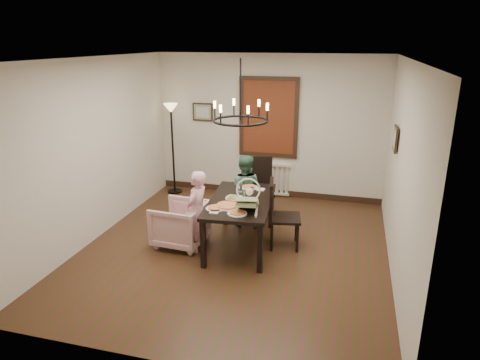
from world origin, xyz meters
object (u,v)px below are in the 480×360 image
at_px(baby_bouncer, 247,200).
at_px(drinking_glass, 245,195).
at_px(armchair, 180,224).
at_px(elderly_woman, 197,218).
at_px(dining_table, 241,205).
at_px(seated_man, 244,196).
at_px(chair_far, 259,189).
at_px(floor_lamp, 173,150).
at_px(chair_right, 285,214).

height_order(baby_bouncer, drinking_glass, baby_bouncer).
distance_m(armchair, elderly_woman, 0.39).
bearing_deg(dining_table, drinking_glass, 7.23).
bearing_deg(seated_man, drinking_glass, 101.14).
relative_size(chair_far, baby_bouncer, 2.23).
relative_size(seated_man, baby_bouncer, 2.09).
bearing_deg(armchair, floor_lamp, -150.69).
relative_size(armchair, seated_man, 0.73).
bearing_deg(drinking_glass, dining_table, -167.59).
height_order(chair_far, chair_right, chair_far).
bearing_deg(floor_lamp, chair_right, -35.32).
bearing_deg(chair_far, armchair, -144.11).
bearing_deg(armchair, dining_table, 105.42).
height_order(dining_table, baby_bouncer, baby_bouncer).
bearing_deg(baby_bouncer, armchair, 159.30).
relative_size(chair_far, elderly_woman, 1.06).
bearing_deg(dining_table, elderly_woman, -158.20).
height_order(baby_bouncer, floor_lamp, floor_lamp).
distance_m(dining_table, armchair, 0.99).
height_order(chair_far, seated_man, chair_far).
distance_m(chair_far, armchair, 1.64).
height_order(seated_man, drinking_glass, seated_man).
bearing_deg(elderly_woman, chair_right, 120.55).
height_order(chair_right, baby_bouncer, baby_bouncer).
bearing_deg(floor_lamp, baby_bouncer, -48.10).
relative_size(armchair, drinking_glass, 5.13).
bearing_deg(chair_far, elderly_woman, -131.71).
xyz_separation_m(armchair, floor_lamp, (-1.04, 2.19, 0.56)).
relative_size(chair_right, armchair, 1.42).
xyz_separation_m(seated_man, drinking_glass, (0.20, -0.78, 0.32)).
height_order(chair_far, baby_bouncer, chair_far).
bearing_deg(chair_right, drinking_glass, 93.92).
distance_m(elderly_woman, drinking_glass, 0.78).
bearing_deg(chair_right, chair_far, 22.23).
bearing_deg(seated_man, chair_right, 138.15).
xyz_separation_m(drinking_glass, floor_lamp, (-2.01, 1.99, 0.07)).
distance_m(baby_bouncer, drinking_glass, 0.44).
distance_m(seated_man, floor_lamp, 2.22).
height_order(dining_table, drinking_glass, drinking_glass).
relative_size(seated_man, drinking_glass, 7.03).
relative_size(dining_table, baby_bouncer, 3.45).
bearing_deg(elderly_woman, baby_bouncer, 93.16).
xyz_separation_m(dining_table, chair_far, (0.05, 1.12, -0.13)).
xyz_separation_m(dining_table, seated_man, (-0.15, 0.79, -0.16)).
relative_size(elderly_woman, floor_lamp, 0.57).
relative_size(elderly_woman, baby_bouncer, 2.10).
distance_m(armchair, seated_man, 1.25).
xyz_separation_m(seated_man, baby_bouncer, (0.35, -1.18, 0.41)).
bearing_deg(chair_right, seated_man, 41.81).
bearing_deg(chair_right, baby_bouncer, 131.01).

